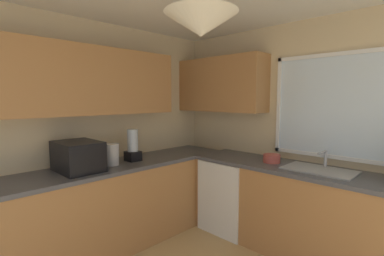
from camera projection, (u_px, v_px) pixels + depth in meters
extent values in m
cube|color=beige|center=(317.00, 134.00, 3.07)|extent=(3.79, 0.06, 2.47)
cube|color=beige|center=(74.00, 134.00, 3.03)|extent=(0.06, 3.83, 2.47)
cube|color=silver|center=(333.00, 106.00, 2.90)|extent=(1.15, 0.02, 1.01)
cube|color=white|center=(335.00, 54.00, 2.84)|extent=(1.23, 0.04, 0.04)
cube|color=white|center=(330.00, 156.00, 2.95)|extent=(1.23, 0.04, 0.04)
cube|color=white|center=(279.00, 105.00, 3.31)|extent=(0.04, 0.04, 1.09)
cube|color=#AD7542|center=(58.00, 80.00, 2.70)|extent=(0.32, 2.60, 0.70)
cube|color=#AD7542|center=(221.00, 85.00, 3.71)|extent=(1.27, 0.32, 0.70)
cone|color=silver|center=(201.00, 24.00, 1.64)|extent=(0.44, 0.44, 0.14)
cube|color=#AD7542|center=(91.00, 214.00, 2.88)|extent=(0.62, 3.41, 0.88)
cube|color=#4C4C51|center=(89.00, 171.00, 2.83)|extent=(0.65, 3.44, 0.04)
cube|color=#AD7542|center=(322.00, 219.00, 2.76)|extent=(2.85, 0.62, 0.88)
cube|color=#4C4C51|center=(325.00, 174.00, 2.72)|extent=(2.88, 0.65, 0.04)
cube|color=white|center=(232.00, 194.00, 3.49)|extent=(0.60, 0.60, 0.87)
cube|color=black|center=(78.00, 156.00, 2.73)|extent=(0.48, 0.36, 0.29)
cylinder|color=#B7B7BC|center=(112.00, 154.00, 2.98)|extent=(0.15, 0.15, 0.23)
cube|color=#9EA0A5|center=(319.00, 170.00, 2.75)|extent=(0.65, 0.40, 0.02)
cylinder|color=#B7B7BC|center=(325.00, 159.00, 2.86)|extent=(0.03, 0.03, 0.18)
cylinder|color=#B7B7BC|center=(322.00, 152.00, 2.78)|extent=(0.02, 0.20, 0.02)
cylinder|color=#B74C42|center=(272.00, 158.00, 3.10)|extent=(0.18, 0.18, 0.09)
cube|color=black|center=(133.00, 156.00, 3.19)|extent=(0.15, 0.15, 0.11)
cylinder|color=#B2BCC6|center=(133.00, 140.00, 3.17)|extent=(0.12, 0.12, 0.25)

